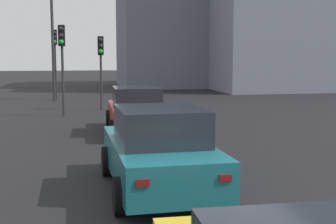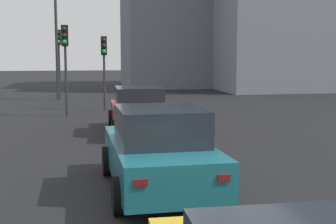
% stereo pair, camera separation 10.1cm
% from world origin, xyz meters
% --- Properties ---
extents(car_red_lead, '(4.33, 2.03, 1.57)m').
position_xyz_m(car_red_lead, '(9.18, -0.23, 0.75)').
color(car_red_lead, maroon).
rests_on(car_red_lead, ground_plane).
extents(car_teal_second, '(4.23, 2.06, 1.64)m').
position_xyz_m(car_teal_second, '(2.32, 0.20, 0.78)').
color(car_teal_second, '#19606B').
rests_on(car_teal_second, ground_plane).
extents(traffic_light_near_left, '(0.32, 0.30, 3.93)m').
position_xyz_m(traffic_light_near_left, '(14.07, 2.33, 2.83)').
color(traffic_light_near_left, '#2D2D30').
rests_on(traffic_light_near_left, ground_plane).
extents(traffic_light_near_right, '(0.32, 0.28, 3.55)m').
position_xyz_m(traffic_light_near_right, '(16.08, 0.58, 2.57)').
color(traffic_light_near_right, '#2D2D30').
rests_on(traffic_light_near_right, ground_plane).
extents(traffic_light_far_left, '(0.32, 0.28, 4.19)m').
position_xyz_m(traffic_light_far_left, '(22.36, 2.99, 3.01)').
color(traffic_light_far_left, '#2D2D30').
rests_on(traffic_light_far_left, ground_plane).
extents(street_lamp_kerbside, '(0.56, 0.36, 6.34)m').
position_xyz_m(street_lamp_kerbside, '(21.52, 3.07, 3.80)').
color(street_lamp_kerbside, '#2D2D30').
rests_on(street_lamp_kerbside, ground_plane).
extents(building_facade_center, '(8.89, 7.99, 11.16)m').
position_xyz_m(building_facade_center, '(33.35, -6.00, 5.58)').
color(building_facade_center, slate).
rests_on(building_facade_center, ground_plane).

